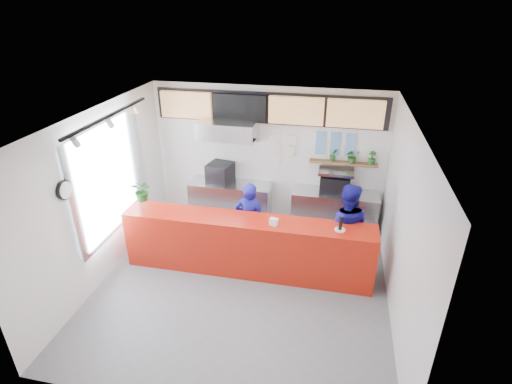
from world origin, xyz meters
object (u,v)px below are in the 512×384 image
Objects in this scene: espresso_machine at (335,184)px; staff_center at (250,220)px; service_counter at (247,246)px; pepper_mill at (341,223)px; panini_oven at (220,173)px; staff_right at (345,228)px.

staff_center is at bearing -137.45° from espresso_machine.
pepper_mill reaches higher than service_counter.
staff_right is (2.72, -1.33, -0.26)m from panini_oven.
service_counter is 2.39m from espresso_machine.
panini_oven is 0.29× the size of staff_right.
espresso_machine reaches higher than service_counter.
pepper_mill is at bearing -1.03° from service_counter.
staff_center reaches higher than panini_oven.
panini_oven is (-1.01, 1.80, 0.57)m from service_counter.
service_counter is 0.56m from staff_center.
pepper_mill is at bearing -83.54° from espresso_machine.
espresso_machine is 0.35× the size of staff_right.
pepper_mill is (1.60, -0.03, 0.68)m from service_counter.
staff_center is at bearing 162.36° from pepper_mill.
panini_oven is at bearing 145.03° from pepper_mill.
staff_center is 1.81m from pepper_mill.
staff_right is at bearing 179.01° from staff_center.
staff_right reaches higher than espresso_machine.
espresso_machine is at bearing 12.17° from panini_oven.
staff_right reaches higher than staff_center.
service_counter is 2.61× the size of staff_right.
staff_center is at bearing -41.76° from panini_oven.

